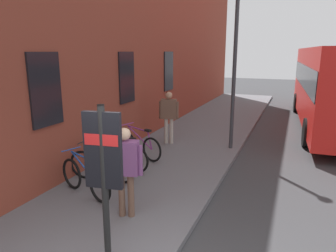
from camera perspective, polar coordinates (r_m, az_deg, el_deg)
name	(u,v)px	position (r m, az deg, el deg)	size (l,w,h in m)	color
ground	(270,163)	(9.76, 18.14, -6.39)	(60.00, 60.00, 0.00)	#38383A
sidewalk_pavement	(200,135)	(12.09, 5.89, -1.66)	(24.00, 3.50, 0.12)	slate
station_facade	(161,9)	(13.42, -1.26, 20.66)	(22.00, 0.65, 9.77)	brown
bicycle_under_window	(85,179)	(7.11, -14.90, -9.29)	(0.70, 1.69, 0.97)	black
bicycle_nearest_sign	(102,166)	(7.77, -11.97, -7.14)	(0.48, 1.77, 0.97)	black
bicycle_beside_lamp	(121,155)	(8.45, -8.53, -5.29)	(0.48, 1.76, 0.97)	black
bicycle_mid_rack	(139,145)	(9.26, -5.28, -3.51)	(0.69, 1.70, 0.97)	black
transit_info_sign	(103,161)	(4.47, -11.73, -6.28)	(0.17, 0.56, 2.40)	black
city_bus	(335,83)	(14.89, 28.21, 6.95)	(10.63, 3.14, 3.35)	red
pedestrian_near_bus	(169,112)	(10.51, 0.15, 2.52)	(0.37, 0.66, 1.78)	#B2A599
pedestrian_by_facade	(125,163)	(5.86, -7.82, -6.80)	(0.37, 0.64, 1.75)	brown
street_lamp	(235,49)	(10.00, 12.22, 13.59)	(0.28, 0.28, 5.34)	#333338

